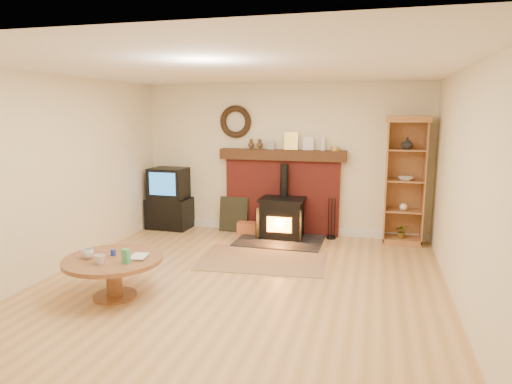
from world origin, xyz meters
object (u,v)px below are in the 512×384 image
(curio_cabinet, at_px, (405,181))
(coffee_table, at_px, (113,265))
(tv_unit, at_px, (169,200))
(wood_stove, at_px, (282,220))

(curio_cabinet, bearing_deg, coffee_table, -136.26)
(tv_unit, height_order, coffee_table, tv_unit)
(wood_stove, relative_size, coffee_table, 1.24)
(wood_stove, height_order, curio_cabinet, curio_cabinet)
(wood_stove, xyz_separation_m, coffee_table, (-1.38, -2.90, 0.05))
(wood_stove, xyz_separation_m, curio_cabinet, (1.95, 0.29, 0.69))
(tv_unit, xyz_separation_m, curio_cabinet, (4.10, 0.09, 0.50))
(tv_unit, distance_m, curio_cabinet, 4.13)
(wood_stove, distance_m, coffee_table, 3.22)
(wood_stove, distance_m, curio_cabinet, 2.09)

